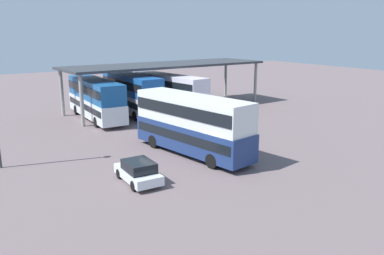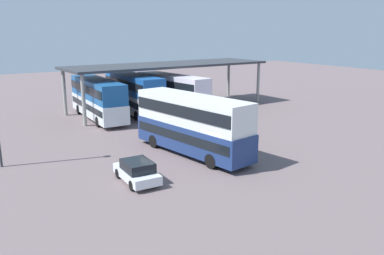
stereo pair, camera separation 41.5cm
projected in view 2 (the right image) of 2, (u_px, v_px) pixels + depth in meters
The scene contains 7 objects.
ground_plane at pixel (220, 165), 26.26m from camera, with size 140.00×140.00×0.00m, color #6B5B5D.
double_decker_main at pixel (192, 123), 27.99m from camera, with size 4.35×10.52×4.32m.
parked_hatchback at pixel (137, 171), 23.08m from camera, with size 1.73×3.66×1.35m.
double_decker_near_canopy at pixel (98, 97), 39.54m from camera, with size 2.63×11.17×4.04m.
double_decker_mid_row at pixel (134, 92), 41.94m from camera, with size 2.75×10.66×4.27m.
double_decker_far_right at pixel (172, 91), 43.20m from camera, with size 4.13×11.04×4.11m.
depot_canopy at pixel (170, 66), 44.46m from camera, with size 24.32×8.68×5.17m.
Camera 2 is at (-14.42, -20.37, 8.77)m, focal length 36.32 mm.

